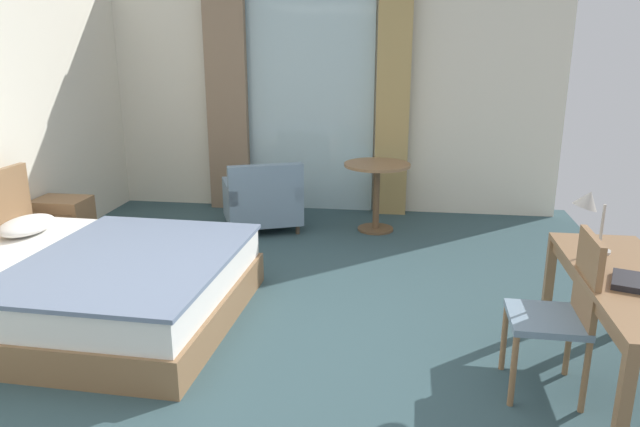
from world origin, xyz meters
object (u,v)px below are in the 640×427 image
nightstand (64,226)px  closed_book (637,283)px  writing_desk (631,292)px  desk_chair (563,307)px  desk_lamp (590,206)px  armchair_by_window (263,202)px  round_cafe_table (377,181)px  bed (81,284)px

nightstand → closed_book: (4.52, -1.90, 0.47)m
writing_desk → desk_chair: bearing=-174.4°
desk_lamp → closed_book: (0.14, -0.52, -0.28)m
armchair_by_window → round_cafe_table: (1.22, 0.16, 0.24)m
bed → armchair_by_window: bearing=69.8°
bed → desk_lamp: (3.49, -0.08, 0.76)m
bed → nightstand: bed is taller
desk_chair → round_cafe_table: 3.22m
writing_desk → closed_book: closed_book is taller
nightstand → armchair_by_window: armchair_by_window is taller
round_cafe_table → bed: bearing=-130.1°
desk_lamp → bed: bearing=178.6°
bed → closed_book: (3.62, -0.60, 0.47)m
nightstand → desk_chair: desk_chair is taller
desk_chair → desk_lamp: size_ratio=2.34×
bed → round_cafe_table: 3.22m
bed → nightstand: 1.58m
nightstand → desk_lamp: size_ratio=1.31×
desk_chair → closed_book: bearing=-11.3°
desk_chair → round_cafe_table: bearing=112.1°
closed_book → bed: bearing=-169.9°
nightstand → closed_book: closed_book is taller
nightstand → desk_chair: size_ratio=0.56×
armchair_by_window → desk_lamp: bearing=-41.9°
desk_chair → nightstand: bearing=156.3°
writing_desk → closed_book: 0.15m
desk_chair → closed_book: (0.35, -0.07, 0.20)m
desk_chair → desk_lamp: desk_lamp is taller
writing_desk → desk_lamp: bearing=110.5°
closed_book → nightstand: bearing=176.7°
closed_book → round_cafe_table: (-1.56, 3.05, -0.19)m
desk_lamp → armchair_by_window: 3.62m
bed → closed_book: 3.70m
armchair_by_window → round_cafe_table: armchair_by_window is taller
nightstand → armchair_by_window: 2.00m
armchair_by_window → closed_book: bearing=-46.1°
desk_lamp → nightstand: bearing=162.5°
desk_lamp → desk_chair: bearing=-114.9°
desk_chair → desk_lamp: bearing=65.1°
closed_book → armchair_by_window: armchair_by_window is taller
writing_desk → desk_lamp: size_ratio=3.83×
desk_chair → armchair_by_window: 3.74m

